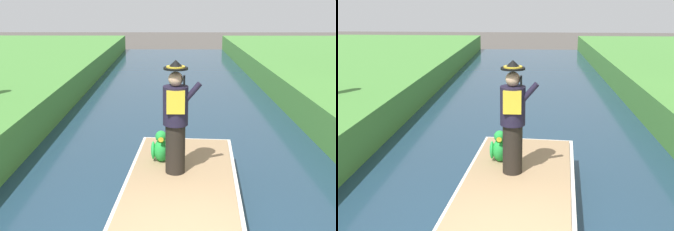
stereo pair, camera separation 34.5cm
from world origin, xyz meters
The scene contains 3 objects.
boat centered at (0.00, 1.89, 0.40)m, with size 2.12×4.33×0.61m.
person_pirate centered at (-0.09, 2.17, 1.64)m, with size 0.61×0.42×1.85m.
parrot_plush centered at (-0.33, 2.63, 0.95)m, with size 0.36×0.35×0.57m.
Camera 2 is at (0.19, -3.95, 3.46)m, focal length 43.21 mm.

